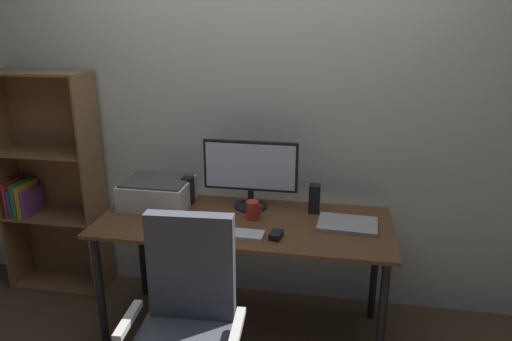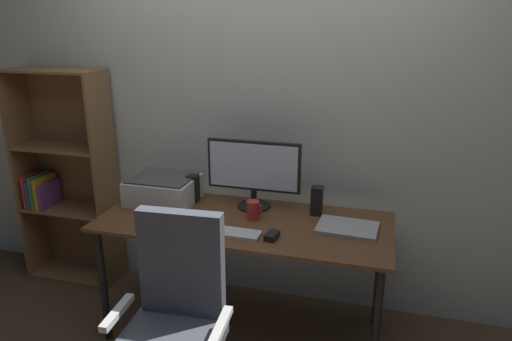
{
  "view_description": "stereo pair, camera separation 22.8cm",
  "coord_description": "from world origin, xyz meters",
  "px_view_note": "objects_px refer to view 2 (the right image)",
  "views": [
    {
      "loc": [
        0.5,
        -2.38,
        1.83
      ],
      "look_at": [
        0.07,
        0.02,
        1.04
      ],
      "focal_mm": 32.92,
      "sensor_mm": 36.0,
      "label": 1
    },
    {
      "loc": [
        0.72,
        -2.33,
        1.83
      ],
      "look_at": [
        0.07,
        0.02,
        1.04
      ],
      "focal_mm": 32.92,
      "sensor_mm": 36.0,
      "label": 2
    }
  ],
  "objects_px": {
    "printer": "(164,189)",
    "office_chair": "(174,334)",
    "desk": "(244,233)",
    "monitor": "(253,170)",
    "coffee_mug": "(253,210)",
    "laptop": "(347,228)",
    "bookshelf": "(66,179)",
    "keyboard": "(233,233)",
    "speaker_left": "(193,188)",
    "mouse": "(272,236)",
    "speaker_right": "(317,201)"
  },
  "relations": [
    {
      "from": "speaker_right",
      "to": "bookshelf",
      "type": "bearing_deg",
      "value": 175.41
    },
    {
      "from": "desk",
      "to": "speaker_right",
      "type": "xyz_separation_m",
      "value": [
        0.38,
        0.19,
        0.17
      ]
    },
    {
      "from": "desk",
      "to": "monitor",
      "type": "xyz_separation_m",
      "value": [
        -0.0,
        0.2,
        0.32
      ]
    },
    {
      "from": "printer",
      "to": "speaker_right",
      "type": "bearing_deg",
      "value": 3.02
    },
    {
      "from": "keyboard",
      "to": "coffee_mug",
      "type": "bearing_deg",
      "value": 80.04
    },
    {
      "from": "speaker_left",
      "to": "monitor",
      "type": "bearing_deg",
      "value": 1.18
    },
    {
      "from": "keyboard",
      "to": "bookshelf",
      "type": "height_order",
      "value": "bookshelf"
    },
    {
      "from": "coffee_mug",
      "to": "printer",
      "type": "distance_m",
      "value": 0.62
    },
    {
      "from": "mouse",
      "to": "speaker_left",
      "type": "xyz_separation_m",
      "value": [
        -0.6,
        0.38,
        0.07
      ]
    },
    {
      "from": "monitor",
      "to": "bookshelf",
      "type": "xyz_separation_m",
      "value": [
        -1.43,
        0.14,
        -0.24
      ]
    },
    {
      "from": "desk",
      "to": "office_chair",
      "type": "distance_m",
      "value": 0.74
    },
    {
      "from": "coffee_mug",
      "to": "printer",
      "type": "bearing_deg",
      "value": 169.62
    },
    {
      "from": "monitor",
      "to": "speaker_left",
      "type": "distance_m",
      "value": 0.41
    },
    {
      "from": "coffee_mug",
      "to": "mouse",
      "type": "bearing_deg",
      "value": -52.78
    },
    {
      "from": "printer",
      "to": "office_chair",
      "type": "relative_size",
      "value": 0.4
    },
    {
      "from": "desk",
      "to": "printer",
      "type": "distance_m",
      "value": 0.61
    },
    {
      "from": "printer",
      "to": "keyboard",
      "type": "bearing_deg",
      "value": -30.76
    },
    {
      "from": "printer",
      "to": "office_chair",
      "type": "bearing_deg",
      "value": -62.23
    },
    {
      "from": "speaker_left",
      "to": "office_chair",
      "type": "relative_size",
      "value": 0.17
    },
    {
      "from": "mouse",
      "to": "speaker_left",
      "type": "relative_size",
      "value": 0.56
    },
    {
      "from": "keyboard",
      "to": "printer",
      "type": "relative_size",
      "value": 0.72
    },
    {
      "from": "speaker_right",
      "to": "printer",
      "type": "distance_m",
      "value": 0.95
    },
    {
      "from": "monitor",
      "to": "laptop",
      "type": "height_order",
      "value": "monitor"
    },
    {
      "from": "speaker_right",
      "to": "office_chair",
      "type": "height_order",
      "value": "office_chair"
    },
    {
      "from": "coffee_mug",
      "to": "speaker_right",
      "type": "distance_m",
      "value": 0.38
    },
    {
      "from": "mouse",
      "to": "speaker_right",
      "type": "height_order",
      "value": "speaker_right"
    },
    {
      "from": "laptop",
      "to": "office_chair",
      "type": "height_order",
      "value": "office_chair"
    },
    {
      "from": "office_chair",
      "to": "keyboard",
      "type": "bearing_deg",
      "value": 72.97
    },
    {
      "from": "desk",
      "to": "mouse",
      "type": "xyz_separation_m",
      "value": [
        0.21,
        -0.18,
        0.1
      ]
    },
    {
      "from": "desk",
      "to": "office_chair",
      "type": "xyz_separation_m",
      "value": [
        -0.12,
        -0.7,
        -0.2
      ]
    },
    {
      "from": "monitor",
      "to": "keyboard",
      "type": "height_order",
      "value": "monitor"
    },
    {
      "from": "keyboard",
      "to": "mouse",
      "type": "bearing_deg",
      "value": 3.67
    },
    {
      "from": "mouse",
      "to": "speaker_right",
      "type": "xyz_separation_m",
      "value": [
        0.17,
        0.38,
        0.07
      ]
    },
    {
      "from": "monitor",
      "to": "speaker_left",
      "type": "relative_size",
      "value": 3.31
    },
    {
      "from": "speaker_right",
      "to": "office_chair",
      "type": "bearing_deg",
      "value": -119.41
    },
    {
      "from": "keyboard",
      "to": "printer",
      "type": "xyz_separation_m",
      "value": [
        -0.56,
        0.34,
        0.07
      ]
    },
    {
      "from": "monitor",
      "to": "keyboard",
      "type": "xyz_separation_m",
      "value": [
        0.0,
        -0.39,
        -0.23
      ]
    },
    {
      "from": "desk",
      "to": "mouse",
      "type": "relative_size",
      "value": 17.2
    },
    {
      "from": "speaker_left",
      "to": "office_chair",
      "type": "distance_m",
      "value": 1.0
    },
    {
      "from": "coffee_mug",
      "to": "speaker_right",
      "type": "xyz_separation_m",
      "value": [
        0.34,
        0.16,
        0.03
      ]
    },
    {
      "from": "monitor",
      "to": "bookshelf",
      "type": "bearing_deg",
      "value": 174.49
    },
    {
      "from": "monitor",
      "to": "bookshelf",
      "type": "relative_size",
      "value": 0.37
    },
    {
      "from": "monitor",
      "to": "coffee_mug",
      "type": "bearing_deg",
      "value": -74.25
    },
    {
      "from": "printer",
      "to": "speaker_left",
      "type": "bearing_deg",
      "value": 15.84
    },
    {
      "from": "monitor",
      "to": "office_chair",
      "type": "xyz_separation_m",
      "value": [
        -0.12,
        -0.9,
        -0.52
      ]
    },
    {
      "from": "laptop",
      "to": "bookshelf",
      "type": "distance_m",
      "value": 2.03
    },
    {
      "from": "mouse",
      "to": "printer",
      "type": "height_order",
      "value": "printer"
    },
    {
      "from": "mouse",
      "to": "speaker_right",
      "type": "bearing_deg",
      "value": 73.51
    },
    {
      "from": "monitor",
      "to": "printer",
      "type": "height_order",
      "value": "monitor"
    },
    {
      "from": "printer",
      "to": "office_chair",
      "type": "height_order",
      "value": "office_chair"
    }
  ]
}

